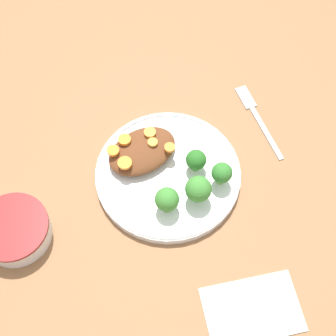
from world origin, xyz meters
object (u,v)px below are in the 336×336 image
(dip_bowl, at_px, (14,230))
(napkin, at_px, (252,309))
(plate, at_px, (168,174))
(fork, at_px, (256,114))

(dip_bowl, bearing_deg, napkin, -50.88)
(plate, distance_m, napkin, 0.28)
(dip_bowl, relative_size, fork, 0.67)
(plate, relative_size, napkin, 1.48)
(fork, height_order, napkin, same)
(plate, bearing_deg, dip_bowl, 170.76)
(plate, height_order, fork, plate)
(dip_bowl, distance_m, fork, 0.51)
(dip_bowl, xyz_separation_m, napkin, (0.26, -0.32, -0.02))
(dip_bowl, bearing_deg, fork, -2.74)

